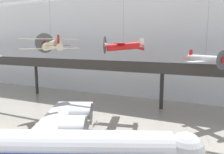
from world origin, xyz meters
TOP-DOWN VIEW (x-y plane):
  - hangar_back_wall at (0.00, 37.02)m, footprint 140.00×3.00m
  - mezzanine_walkway at (0.00, 28.18)m, footprint 110.00×3.20m
  - airliner_silver_main at (-5.75, 1.88)m, footprint 28.58×33.56m
  - suspended_plane_cream_biplane at (-14.92, 16.65)m, footprint 7.81×8.59m
  - suspended_plane_red_highwing at (-5.36, 23.15)m, footprint 7.02×8.38m
  - suspended_plane_silver_racer at (7.21, 25.28)m, footprint 6.51×6.97m

SIDE VIEW (x-z plane):
  - airliner_silver_main at x=-5.75m, z-range -1.41..8.25m
  - mezzanine_walkway at x=0.00m, z-range 2.86..11.84m
  - suspended_plane_silver_racer at x=7.21m, z-range 4.28..15.47m
  - suspended_plane_red_highwing at x=-5.36m, z-range 7.07..16.39m
  - suspended_plane_cream_biplane at x=-14.92m, z-range 7.35..16.54m
  - hangar_back_wall at x=0.00m, z-range 0.00..23.91m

